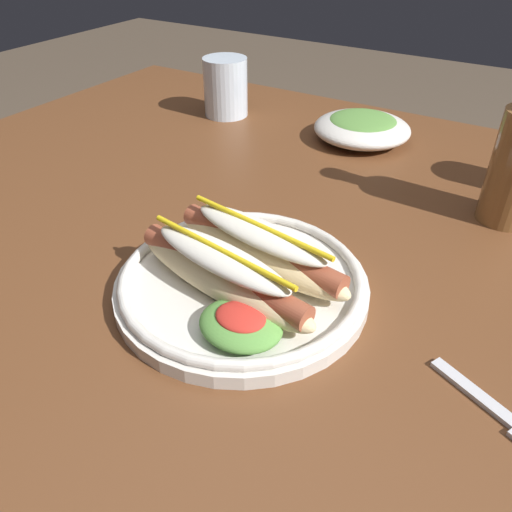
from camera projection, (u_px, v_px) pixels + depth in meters
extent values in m
cube|color=brown|center=(275.00, 247.00, 0.67)|extent=(1.34, 1.07, 0.04)
cylinder|color=brown|center=(173.00, 218.00, 1.44)|extent=(0.06, 0.06, 0.70)
cylinder|color=silver|center=(242.00, 286.00, 0.56)|extent=(0.28, 0.28, 0.02)
torus|color=silver|center=(242.00, 277.00, 0.55)|extent=(0.27, 0.27, 0.01)
ellipsoid|color=beige|center=(222.00, 278.00, 0.52)|extent=(0.24, 0.09, 0.04)
cylinder|color=#9E4C33|center=(222.00, 272.00, 0.52)|extent=(0.22, 0.06, 0.03)
ellipsoid|color=silver|center=(221.00, 258.00, 0.51)|extent=(0.18, 0.07, 0.02)
cylinder|color=yellow|center=(221.00, 250.00, 0.50)|extent=(0.19, 0.04, 0.01)
ellipsoid|color=beige|center=(259.00, 253.00, 0.56)|extent=(0.24, 0.09, 0.04)
cylinder|color=#9E4C33|center=(260.00, 247.00, 0.56)|extent=(0.22, 0.06, 0.03)
ellipsoid|color=silver|center=(260.00, 233.00, 0.55)|extent=(0.18, 0.07, 0.02)
cylinder|color=yellow|center=(260.00, 226.00, 0.54)|extent=(0.19, 0.04, 0.01)
ellipsoid|color=#5B9942|center=(241.00, 325.00, 0.48)|extent=(0.08, 0.07, 0.02)
ellipsoid|color=red|center=(241.00, 317.00, 0.47)|extent=(0.05, 0.04, 0.01)
cube|color=silver|center=(473.00, 391.00, 0.45)|extent=(0.08, 0.05, 0.00)
cylinder|color=silver|center=(226.00, 87.00, 0.99)|extent=(0.09, 0.09, 0.11)
ellipsoid|color=silver|center=(362.00, 129.00, 0.90)|extent=(0.17, 0.17, 0.04)
ellipsoid|color=#56893D|center=(363.00, 121.00, 0.89)|extent=(0.12, 0.12, 0.02)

